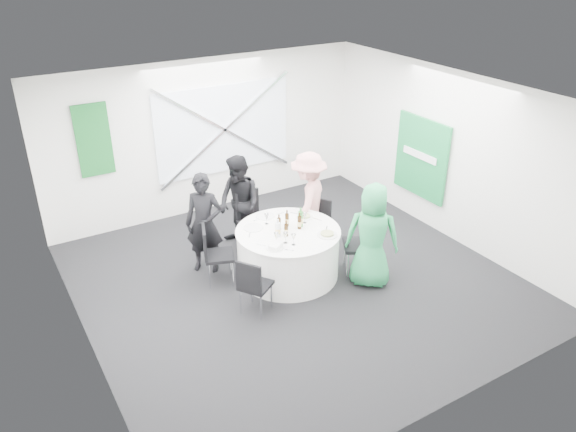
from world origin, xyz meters
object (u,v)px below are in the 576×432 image
green_water_bottle (301,219)px  person_woman_green (372,236)px  chair_back_left (213,251)px  person_man_back (239,204)px  clear_water_bottle (278,230)px  person_woman_pink (308,200)px  person_man_back_left (204,224)px  chair_back_right (318,220)px  chair_front_left (253,283)px  banquet_table (288,253)px  chair_front_right (366,239)px  chair_back (251,216)px

green_water_bottle → person_woman_green: bearing=-50.5°
chair_back_left → person_man_back: 1.14m
person_man_back → clear_water_bottle: 1.21m
person_man_back → person_woman_pink: bearing=52.7°
person_man_back_left → person_woman_pink: (1.77, -0.14, 0.02)m
person_man_back → person_woman_pink: size_ratio=0.98×
person_woman_pink → person_man_back_left: bearing=-44.5°
chair_back_right → person_woman_green: size_ratio=0.52×
person_man_back_left → person_woman_pink: person_woman_pink is taller
chair_front_left → person_woman_green: person_woman_green is taller
person_woman_green → clear_water_bottle: person_woman_green is taller
clear_water_bottle → chair_back_left: bearing=151.9°
banquet_table → green_water_bottle: 0.55m
chair_front_right → person_woman_green: size_ratio=0.65×
chair_back_right → clear_water_bottle: (-1.09, -0.56, 0.39)m
person_man_back_left → person_woman_green: 2.50m
chair_back → chair_front_right: size_ratio=0.94×
chair_front_left → person_man_back_left: 1.43m
chair_back → person_woman_pink: person_woman_pink is taller
chair_front_left → person_woman_pink: bearing=-87.0°
chair_back → chair_front_left: bearing=-121.0°
banquet_table → clear_water_bottle: clear_water_bottle is taller
chair_front_left → person_man_back: 1.90m
chair_front_left → person_man_back_left: person_man_back_left is taller
banquet_table → person_woman_pink: (0.78, 0.65, 0.43)m
chair_front_left → green_water_bottle: green_water_bottle is taller
chair_front_left → clear_water_bottle: bearing=-86.0°
chair_front_left → person_woman_pink: (1.69, 1.26, 0.31)m
banquet_table → green_water_bottle: (0.23, 0.02, 0.50)m
person_woman_pink → banquet_table: bearing=0.0°
person_woman_green → banquet_table: bearing=-0.0°
banquet_table → person_woman_pink: person_woman_pink is taller
chair_back_right → chair_front_left: size_ratio=0.96×
chair_front_left → person_woman_green: 1.87m
chair_back_left → clear_water_bottle: 1.00m
chair_back → person_man_back: 0.29m
green_water_bottle → person_woman_pink: bearing=49.2°
banquet_table → person_woman_green: size_ratio=0.98×
chair_front_right → clear_water_bottle: same height
banquet_table → person_woman_pink: 1.10m
banquet_table → chair_back_left: chair_back_left is taller
banquet_table → clear_water_bottle: 0.53m
chair_back_left → chair_back_right: chair_back_left is taller
person_man_back_left → green_water_bottle: (1.22, -0.77, 0.09)m
person_woman_pink → green_water_bottle: (-0.55, -0.63, 0.07)m
banquet_table → green_water_bottle: bearing=5.2°
person_woman_pink → person_man_back: bearing=-65.9°
chair_back_right → chair_front_right: 1.10m
chair_back_left → person_woman_pink: (1.82, 0.27, 0.27)m
chair_front_right → green_water_bottle: green_water_bottle is taller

